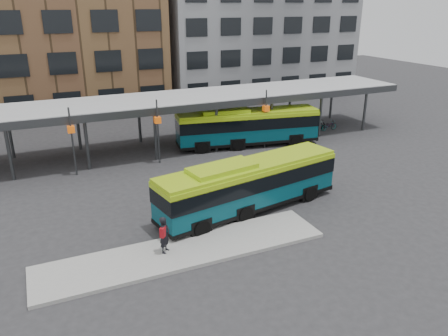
{
  "coord_description": "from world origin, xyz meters",
  "views": [
    {
      "loc": [
        -11.23,
        -20.37,
        11.29
      ],
      "look_at": [
        -1.0,
        2.38,
        1.8
      ],
      "focal_mm": 35.0,
      "sensor_mm": 36.0,
      "label": 1
    }
  ],
  "objects": [
    {
      "name": "bike_rack",
      "position": [
        12.55,
        12.07,
        0.47
      ],
      "size": [
        4.73,
        1.51,
        0.99
      ],
      "color": "slate",
      "rests_on": "ground"
    },
    {
      "name": "building_brick",
      "position": [
        -10.0,
        32.0,
        11.0
      ],
      "size": [
        26.0,
        14.0,
        22.0
      ],
      "primitive_type": "cube",
      "color": "brown",
      "rests_on": "ground"
    },
    {
      "name": "pedestrian",
      "position": [
        -6.39,
        -2.81,
        1.1
      ],
      "size": [
        0.76,
        0.79,
        1.82
      ],
      "rotation": [
        0.0,
        0.0,
        0.86
      ],
      "color": "black",
      "rests_on": "boarding_island"
    },
    {
      "name": "bus_rear",
      "position": [
        4.92,
        10.87,
        1.69
      ],
      "size": [
        12.02,
        4.46,
        3.24
      ],
      "rotation": [
        0.0,
        0.0,
        -0.17
      ],
      "color": "#07404D",
      "rests_on": "ground"
    },
    {
      "name": "building_grey",
      "position": [
        16.0,
        32.0,
        10.0
      ],
      "size": [
        24.0,
        14.0,
        20.0
      ],
      "primitive_type": "cube",
      "color": "slate",
      "rests_on": "ground"
    },
    {
      "name": "bus_front",
      "position": [
        -0.56,
        -0.08,
        1.62
      ],
      "size": [
        11.53,
        4.36,
        3.11
      ],
      "rotation": [
        0.0,
        0.0,
        0.18
      ],
      "color": "#07404D",
      "rests_on": "ground"
    },
    {
      "name": "boarding_island",
      "position": [
        -5.5,
        -3.0,
        0.09
      ],
      "size": [
        14.0,
        3.0,
        0.18
      ],
      "primitive_type": "cube",
      "color": "gray",
      "rests_on": "ground"
    },
    {
      "name": "canopy",
      "position": [
        -0.06,
        12.87,
        3.91
      ],
      "size": [
        40.0,
        6.53,
        4.8
      ],
      "color": "#999B9E",
      "rests_on": "ground"
    },
    {
      "name": "ground",
      "position": [
        0.0,
        0.0,
        0.0
      ],
      "size": [
        120.0,
        120.0,
        0.0
      ],
      "primitive_type": "plane",
      "color": "#28282B",
      "rests_on": "ground"
    }
  ]
}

